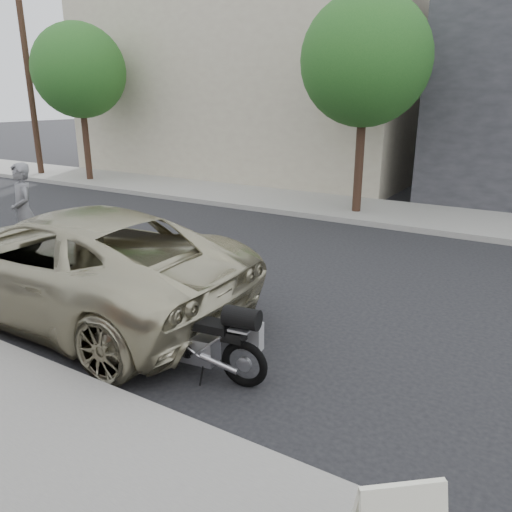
{
  "coord_description": "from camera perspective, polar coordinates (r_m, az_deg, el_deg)",
  "views": [
    {
      "loc": [
        -2.8,
        7.35,
        3.27
      ],
      "look_at": [
        1.04,
        1.06,
        0.9
      ],
      "focal_mm": 35.0,
      "sensor_mm": 36.0,
      "label": 1
    }
  ],
  "objects": [
    {
      "name": "minivan",
      "position": [
        8.26,
        -20.58,
        -0.57
      ],
      "size": [
        5.97,
        2.81,
        1.65
      ],
      "primitive_type": "imported",
      "rotation": [
        0.0,
        0.0,
        1.58
      ],
      "color": "tan",
      "rests_on": "ground"
    },
    {
      "name": "ground",
      "position": [
        8.52,
        9.75,
        -5.01
      ],
      "size": [
        120.0,
        120.0,
        0.0
      ],
      "primitive_type": "plane",
      "color": "black",
      "rests_on": "ground"
    },
    {
      "name": "far_sidewalk",
      "position": [
        14.49,
        19.48,
        4.07
      ],
      "size": [
        44.0,
        3.0,
        0.15
      ],
      "primitive_type": "cube",
      "color": "gray",
      "rests_on": "ground"
    },
    {
      "name": "utility_pole",
      "position": [
        23.06,
        -24.38,
        16.92
      ],
      "size": [
        0.24,
        0.24,
        6.7
      ],
      "primitive_type": "cylinder",
      "color": "#332117",
      "rests_on": "far_sidewalk"
    },
    {
      "name": "pedestrian",
      "position": [
        11.34,
        -24.98,
        4.6
      ],
      "size": [
        0.85,
        0.71,
        2.0
      ],
      "primitive_type": "imported",
      "rotation": [
        0.0,
        0.0,
        2.77
      ],
      "color": "slate",
      "rests_on": "ground"
    },
    {
      "name": "street_tree_right",
      "position": [
        20.7,
        -19.56,
        19.3
      ],
      "size": [
        3.4,
        3.4,
        5.7
      ],
      "color": "#332117",
      "rests_on": "far_sidewalk"
    },
    {
      "name": "far_building_cream",
      "position": [
        23.97,
        1.96,
        19.58
      ],
      "size": [
        14.0,
        11.0,
        8.0
      ],
      "color": "#A39883",
      "rests_on": "ground"
    },
    {
      "name": "motorcycle",
      "position": [
        6.08,
        -5.89,
        -9.22
      ],
      "size": [
        1.89,
        0.77,
        1.2
      ],
      "rotation": [
        0.0,
        0.0,
        0.14
      ],
      "color": "black",
      "rests_on": "ground"
    },
    {
      "name": "street_tree_mid",
      "position": [
        14.22,
        12.4,
        20.96
      ],
      "size": [
        3.4,
        3.4,
        5.7
      ],
      "color": "#332117",
      "rests_on": "far_sidewalk"
    }
  ]
}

